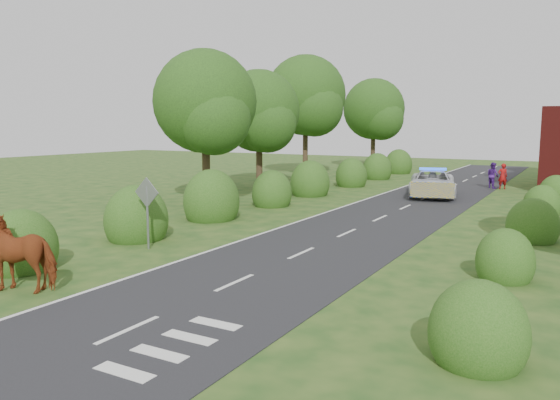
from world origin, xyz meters
The scene contains 14 objects.
ground centered at (0.00, 0.00, 0.00)m, with size 120.00×120.00×0.00m, color #1D4317.
road centered at (0.00, 15.00, 0.01)m, with size 6.00×70.00×0.02m, color black.
road_markings centered at (-1.60, 12.93, 0.03)m, with size 4.96×70.00×0.01m.
hedgerow_left centered at (-6.51, 11.69, 0.75)m, with size 2.75×50.41×3.00m.
hedgerow_right centered at (6.60, 11.21, 0.55)m, with size 2.10×45.78×2.10m.
tree_left_a centered at (-9.75, 11.86, 5.34)m, with size 5.74×5.60×8.38m.
tree_left_b centered at (-11.25, 19.86, 5.04)m, with size 5.74×5.60×8.07m.
tree_left_c centered at (-12.70, 29.83, 6.53)m, with size 6.97×6.80×10.22m.
tree_left_d centered at (-10.23, 39.85, 5.64)m, with size 6.15×6.00×8.89m.
road_sign centered at (-5.00, 2.00, 1.65)m, with size 1.06×0.08×2.53m.
cow centered at (-4.57, -3.07, 0.82)m, with size 1.22×2.31×1.64m, color maroon.
police_van centered at (0.08, 21.27, 0.80)m, with size 3.94×6.22×1.74m.
pedestrian_red centered at (3.28, 27.45, 0.87)m, with size 0.63×0.42×1.74m, color #9F1011.
pedestrian_purple centered at (2.63, 27.57, 0.89)m, with size 0.87×0.68×1.78m, color #491C7D.
Camera 1 is at (8.22, -12.03, 4.31)m, focal length 35.00 mm.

